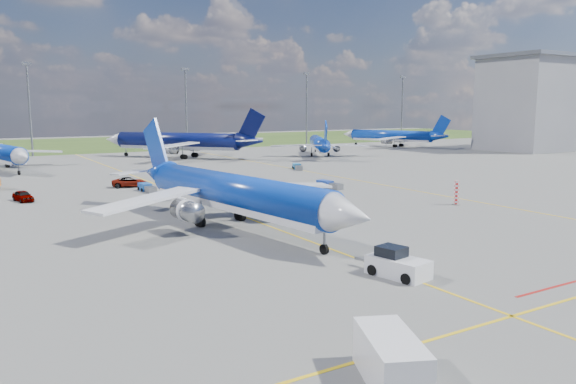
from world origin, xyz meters
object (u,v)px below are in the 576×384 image
service_car_c (171,177)px  baggage_tug_w (329,185)px  bg_jet_n (179,158)px  service_car_b (130,182)px  service_van (391,360)px  pushback_tug (397,264)px  baggage_tug_c (147,188)px  baggage_tug_e (297,167)px  warning_post (456,193)px  main_airliner (235,228)px  bg_jet_ne (319,156)px  bg_jet_ene (391,147)px  service_car_a (23,196)px

service_car_c → baggage_tug_w: service_car_c is taller
bg_jet_n → service_car_b: bg_jet_n is taller
service_van → service_car_c: (14.67, 69.95, -0.35)m
pushback_tug → baggage_tug_w: bearing=49.0°
baggage_tug_c → baggage_tug_e: 36.03m
warning_post → bg_jet_n: size_ratio=0.07×
main_airliner → baggage_tug_w: bearing=28.4°
pushback_tug → baggage_tug_c: size_ratio=1.31×
bg_jet_ne → baggage_tug_e: (-21.09, -23.51, 0.49)m
warning_post → bg_jet_ene: size_ratio=0.08×
bg_jet_ene → service_car_a: (-107.33, -51.58, 0.71)m
bg_jet_n → service_van: size_ratio=8.84×
service_van → service_car_b: 67.29m
bg_jet_ene → bg_jet_n: bearing=-21.1°
warning_post → service_car_b: bearing=129.7°
service_van → service_car_a: size_ratio=1.18×
bg_jet_ene → warning_post: bearing=29.7°
service_car_c → pushback_tug: bearing=-75.4°
bg_jet_ene → service_van: bearing=25.2°
bg_jet_ne → warning_post: bearing=98.2°
bg_jet_n → baggage_tug_w: size_ratio=9.00×
bg_jet_ene → baggage_tug_c: bg_jet_ene is taller
bg_jet_ne → service_car_c: size_ratio=6.66×
pushback_tug → service_car_b: size_ratio=1.19×
warning_post → baggage_tug_w: 20.66m
baggage_tug_c → bg_jet_ne: bearing=32.5°
service_car_b → baggage_tug_e: bearing=-67.5°
bg_jet_n → service_car_a: 62.33m
warning_post → bg_jet_ne: size_ratio=0.09×
service_car_b → service_car_c: (7.58, 3.04, -0.01)m
baggage_tug_w → baggage_tug_c: size_ratio=1.01×
warning_post → main_airliner: size_ratio=0.08×
bg_jet_ne → baggage_tug_c: bearing=62.5°
baggage_tug_w → baggage_tug_e: baggage_tug_w is taller
bg_jet_ene → main_airliner: 121.11m
bg_jet_ne → service_car_b: (-55.57, -30.73, 0.74)m
main_airliner → pushback_tug: 20.88m
service_car_c → bg_jet_n: bearing=86.5°
pushback_tug → service_car_c: 58.22m
bg_jet_ene → bg_jet_ne: bearing=-1.3°
bg_jet_ne → service_car_b: bg_jet_ne is taller
bg_jet_ne → service_car_c: bearing=58.8°
service_car_c → service_car_a: bearing=-140.2°
service_car_c → baggage_tug_e: (26.90, 4.18, -0.24)m
bg_jet_n → baggage_tug_c: size_ratio=9.07×
warning_post → baggage_tug_w: bearing=104.5°
bg_jet_n → service_van: bg_jet_n is taller
main_airliner → service_car_a: (-16.37, 28.37, 0.71)m
bg_jet_ne → service_car_c: bg_jet_ne is taller
main_airliner → service_van: (-8.08, -32.50, 1.08)m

